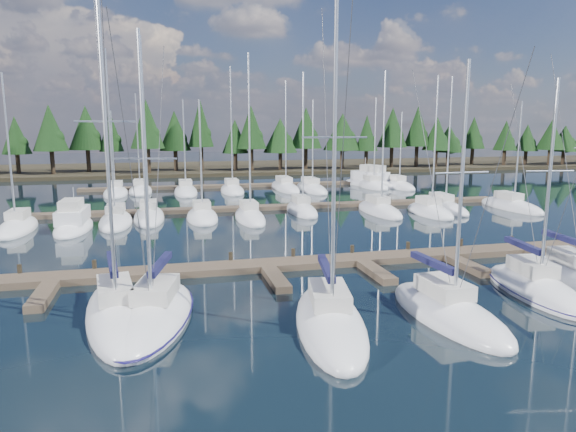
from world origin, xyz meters
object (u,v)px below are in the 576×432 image
object	(u,v)px
front_sailboat_0	(117,315)
main_dock	(361,262)
motor_yacht_left	(74,224)
motor_yacht_right	(370,182)
front_sailboat_3	(448,312)
front_sailboat_2	(330,321)
front_sailboat_4	(535,288)
front_sailboat_1	(155,316)
front_sailboat_5	(575,277)

from	to	relation	value
front_sailboat_0	main_dock	bearing A→B (deg)	23.59
motor_yacht_left	motor_yacht_right	size ratio (longest dim) A/B	0.82
front_sailboat_3	front_sailboat_2	bearing A→B (deg)	177.84
front_sailboat_2	front_sailboat_3	distance (m)	5.55
motor_yacht_left	motor_yacht_right	world-z (taller)	motor_yacht_right
front_sailboat_2	front_sailboat_4	size ratio (longest dim) A/B	1.27
front_sailboat_1	motor_yacht_right	size ratio (longest dim) A/B	1.28
main_dock	motor_yacht_right	xyz separation A→B (m)	(17.16, 39.89, 0.33)
front_sailboat_5	front_sailboat_2	bearing A→B (deg)	-169.09
front_sailboat_1	front_sailboat_2	distance (m)	7.82
main_dock	front_sailboat_1	size ratio (longest dim) A/B	3.32
front_sailboat_4	motor_yacht_right	world-z (taller)	front_sailboat_4
front_sailboat_0	front_sailboat_4	xyz separation A→B (m)	(20.87, -1.13, -0.03)
front_sailboat_2	front_sailboat_5	xyz separation A→B (m)	(15.33, 2.95, 0.00)
front_sailboat_3	front_sailboat_4	world-z (taller)	front_sailboat_3
front_sailboat_1	front_sailboat_4	size ratio (longest dim) A/B	1.13
front_sailboat_1	motor_yacht_left	bearing A→B (deg)	106.85
front_sailboat_0	front_sailboat_2	bearing A→B (deg)	-18.31
front_sailboat_0	motor_yacht_right	distance (m)	55.70
front_sailboat_1	front_sailboat_2	size ratio (longest dim) A/B	0.89
front_sailboat_0	front_sailboat_2	size ratio (longest dim) A/B	1.08
front_sailboat_3	front_sailboat_5	bearing A→B (deg)	17.92
main_dock	front_sailboat_5	world-z (taller)	front_sailboat_5
front_sailboat_5	motor_yacht_right	xyz separation A→B (m)	(6.93, 46.11, 0.24)
front_sailboat_3	front_sailboat_4	distance (m)	6.61
front_sailboat_0	front_sailboat_3	distance (m)	14.95
front_sailboat_5	front_sailboat_1	bearing A→B (deg)	-178.96
front_sailboat_2	front_sailboat_3	world-z (taller)	front_sailboat_2
front_sailboat_0	front_sailboat_1	world-z (taller)	front_sailboat_0
front_sailboat_0	front_sailboat_1	size ratio (longest dim) A/B	1.21
front_sailboat_0	motor_yacht_left	xyz separation A→B (m)	(-5.25, 22.35, 0.17)
front_sailboat_0	front_sailboat_1	xyz separation A→B (m)	(1.66, -0.46, -0.03)
front_sailboat_1	main_dock	bearing A→B (deg)	27.98
main_dock	motor_yacht_right	distance (m)	43.42
front_sailboat_5	motor_yacht_left	xyz separation A→B (m)	(-29.63, 22.39, 0.18)
front_sailboat_2	front_sailboat_3	xyz separation A→B (m)	(5.55, -0.21, -0.01)
front_sailboat_0	front_sailboat_2	world-z (taller)	front_sailboat_0
front_sailboat_3	front_sailboat_0	bearing A→B (deg)	167.62
front_sailboat_4	motor_yacht_left	size ratio (longest dim) A/B	1.37
front_sailboat_0	front_sailboat_5	world-z (taller)	front_sailboat_0
front_sailboat_3	motor_yacht_right	xyz separation A→B (m)	(16.71, 49.27, 0.26)
front_sailboat_3	front_sailboat_5	world-z (taller)	front_sailboat_5
front_sailboat_5	motor_yacht_right	bearing A→B (deg)	81.46
front_sailboat_3	motor_yacht_right	bearing A→B (deg)	71.27
motor_yacht_left	front_sailboat_5	bearing A→B (deg)	-37.08
main_dock	front_sailboat_0	world-z (taller)	front_sailboat_0
main_dock	front_sailboat_5	xyz separation A→B (m)	(10.24, -6.22, 0.09)
front_sailboat_0	front_sailboat_5	distance (m)	24.38
main_dock	front_sailboat_5	size ratio (longest dim) A/B	3.23
main_dock	motor_yacht_left	bearing A→B (deg)	140.18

